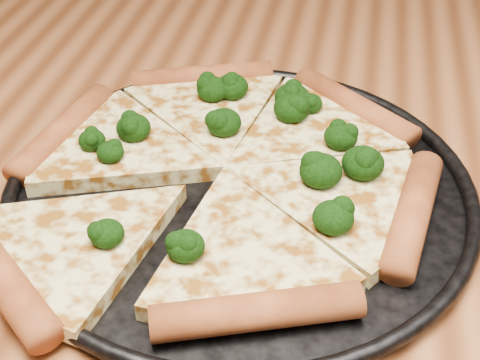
# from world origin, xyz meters

# --- Properties ---
(dining_table) EXTENTS (1.20, 0.90, 0.75)m
(dining_table) POSITION_xyz_m (0.00, 0.00, 0.66)
(dining_table) COLOR brown
(dining_table) RESTS_ON ground
(pizza_pan) EXTENTS (0.37, 0.37, 0.02)m
(pizza_pan) POSITION_xyz_m (-0.11, -0.01, 0.76)
(pizza_pan) COLOR black
(pizza_pan) RESTS_ON dining_table
(pizza) EXTENTS (0.36, 0.37, 0.03)m
(pizza) POSITION_xyz_m (-0.13, -0.00, 0.77)
(pizza) COLOR #E9DB8F
(pizza) RESTS_ON pizza_pan
(broccoli_florets) EXTENTS (0.25, 0.24, 0.02)m
(broccoli_florets) POSITION_xyz_m (-0.10, 0.03, 0.78)
(broccoli_florets) COLOR black
(broccoli_florets) RESTS_ON pizza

